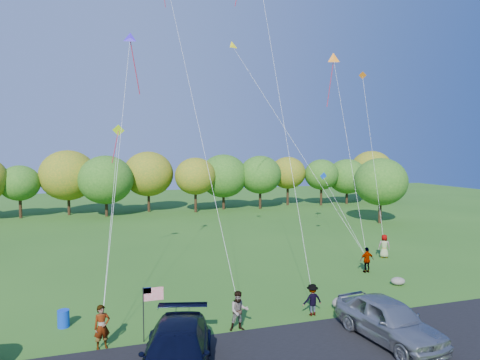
{
  "coord_description": "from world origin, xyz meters",
  "views": [
    {
      "loc": [
        -5.92,
        -19.2,
        8.37
      ],
      "look_at": [
        2.12,
        6.0,
        6.49
      ],
      "focal_mm": 32.0,
      "sensor_mm": 36.0,
      "label": 1
    }
  ],
  "objects_px": {
    "flyer_d": "(367,260)",
    "trash_barrel": "(63,319)",
    "minivan_navy": "(176,354)",
    "flyer_b": "(239,311)",
    "flyer_c": "(312,300)",
    "minivan_silver": "(389,320)",
    "flyer_e": "(384,246)",
    "flyer_a": "(102,327)"
  },
  "relations": [
    {
      "from": "flyer_d",
      "to": "trash_barrel",
      "type": "xyz_separation_m",
      "value": [
        -18.94,
        -3.41,
        -0.46
      ]
    },
    {
      "from": "minivan_navy",
      "to": "trash_barrel",
      "type": "xyz_separation_m",
      "value": [
        -4.34,
        6.21,
        -0.54
      ]
    },
    {
      "from": "flyer_b",
      "to": "flyer_d",
      "type": "xyz_separation_m",
      "value": [
        11.14,
        6.27,
        -0.05
      ]
    },
    {
      "from": "flyer_b",
      "to": "flyer_c",
      "type": "height_order",
      "value": "flyer_b"
    },
    {
      "from": "minivan_silver",
      "to": "flyer_b",
      "type": "distance_m",
      "value": 6.63
    },
    {
      "from": "flyer_b",
      "to": "trash_barrel",
      "type": "distance_m",
      "value": 8.32
    },
    {
      "from": "flyer_e",
      "to": "flyer_a",
      "type": "bearing_deg",
      "value": 49.12
    },
    {
      "from": "minivan_navy",
      "to": "flyer_d",
      "type": "distance_m",
      "value": 17.49
    },
    {
      "from": "minivan_silver",
      "to": "flyer_e",
      "type": "relative_size",
      "value": 3.0
    },
    {
      "from": "minivan_silver",
      "to": "flyer_a",
      "type": "xyz_separation_m",
      "value": [
        -11.91,
        3.11,
        -0.05
      ]
    },
    {
      "from": "minivan_silver",
      "to": "trash_barrel",
      "type": "relative_size",
      "value": 6.63
    },
    {
      "from": "flyer_c",
      "to": "flyer_d",
      "type": "bearing_deg",
      "value": -143.1
    },
    {
      "from": "minivan_navy",
      "to": "flyer_a",
      "type": "xyz_separation_m",
      "value": [
        -2.59,
        3.36,
        -0.02
      ]
    },
    {
      "from": "minivan_silver",
      "to": "flyer_d",
      "type": "height_order",
      "value": "minivan_silver"
    },
    {
      "from": "minivan_navy",
      "to": "flyer_c",
      "type": "xyz_separation_m",
      "value": [
        7.54,
        3.96,
        -0.15
      ]
    },
    {
      "from": "minivan_silver",
      "to": "trash_barrel",
      "type": "bearing_deg",
      "value": 150.02
    },
    {
      "from": "minivan_silver",
      "to": "flyer_e",
      "type": "xyz_separation_m",
      "value": [
        8.95,
        12.48,
        -0.08
      ]
    },
    {
      "from": "flyer_a",
      "to": "flyer_e",
      "type": "bearing_deg",
      "value": 7.48
    },
    {
      "from": "flyer_d",
      "to": "minivan_silver",
      "type": "bearing_deg",
      "value": 62.83
    },
    {
      "from": "minivan_silver",
      "to": "flyer_b",
      "type": "relative_size",
      "value": 2.93
    },
    {
      "from": "flyer_e",
      "to": "trash_barrel",
      "type": "bearing_deg",
      "value": 40.99
    },
    {
      "from": "minivan_navy",
      "to": "minivan_silver",
      "type": "bearing_deg",
      "value": 16.43
    },
    {
      "from": "minivan_navy",
      "to": "flyer_d",
      "type": "height_order",
      "value": "minivan_navy"
    },
    {
      "from": "minivan_silver",
      "to": "flyer_b",
      "type": "height_order",
      "value": "minivan_silver"
    },
    {
      "from": "minivan_navy",
      "to": "flyer_e",
      "type": "height_order",
      "value": "minivan_navy"
    },
    {
      "from": "flyer_d",
      "to": "trash_barrel",
      "type": "distance_m",
      "value": 19.25
    },
    {
      "from": "minivan_navy",
      "to": "flyer_a",
      "type": "relative_size",
      "value": 3.28
    },
    {
      "from": "minivan_navy",
      "to": "flyer_e",
      "type": "xyz_separation_m",
      "value": [
        18.27,
        12.73,
        -0.05
      ]
    },
    {
      "from": "flyer_b",
      "to": "flyer_e",
      "type": "relative_size",
      "value": 1.02
    },
    {
      "from": "flyer_e",
      "to": "flyer_d",
      "type": "bearing_deg",
      "value": 65.17
    },
    {
      "from": "minivan_navy",
      "to": "flyer_a",
      "type": "height_order",
      "value": "flyer_a"
    },
    {
      "from": "flyer_c",
      "to": "minivan_silver",
      "type": "bearing_deg",
      "value": 113.76
    },
    {
      "from": "minivan_navy",
      "to": "flyer_b",
      "type": "height_order",
      "value": "flyer_b"
    },
    {
      "from": "trash_barrel",
      "to": "flyer_e",
      "type": "bearing_deg",
      "value": 16.08
    },
    {
      "from": "minivan_silver",
      "to": "flyer_c",
      "type": "height_order",
      "value": "minivan_silver"
    },
    {
      "from": "flyer_c",
      "to": "flyer_b",
      "type": "bearing_deg",
      "value": 6.6
    },
    {
      "from": "minivan_silver",
      "to": "flyer_c",
      "type": "xyz_separation_m",
      "value": [
        -1.78,
        3.71,
        -0.18
      ]
    },
    {
      "from": "flyer_a",
      "to": "flyer_c",
      "type": "xyz_separation_m",
      "value": [
        10.13,
        0.61,
        -0.13
      ]
    },
    {
      "from": "flyer_a",
      "to": "flyer_b",
      "type": "distance_m",
      "value": 6.05
    },
    {
      "from": "flyer_e",
      "to": "flyer_c",
      "type": "bearing_deg",
      "value": 64.18
    },
    {
      "from": "flyer_c",
      "to": "trash_barrel",
      "type": "distance_m",
      "value": 12.1
    },
    {
      "from": "minivan_silver",
      "to": "flyer_a",
      "type": "relative_size",
      "value": 2.9
    }
  ]
}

